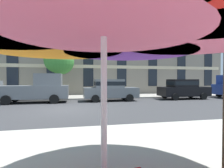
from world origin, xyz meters
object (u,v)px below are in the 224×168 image
pickup_gray (37,89)px  sedan_gray (110,89)px  sedan_black (183,89)px  street_tree_middle (59,61)px  patio_umbrella (104,17)px

pickup_gray → sedan_gray: pickup_gray is taller
sedan_gray → sedan_black: (6.73, 0.00, 0.00)m
pickup_gray → street_tree_middle: street_tree_middle is taller
street_tree_middle → patio_umbrella: street_tree_middle is taller
sedan_black → sedan_gray: bearing=180.0°
pickup_gray → patio_umbrella: 13.12m
sedan_gray → sedan_black: size_ratio=1.00×
sedan_black → patio_umbrella: 15.82m
street_tree_middle → patio_umbrella: size_ratio=1.14×
pickup_gray → patio_umbrella: size_ratio=1.22×
pickup_gray → street_tree_middle: bearing=64.1°
street_tree_middle → pickup_gray: bearing=-115.9°
sedan_gray → sedan_black: 6.73m
sedan_gray → patio_umbrella: 13.04m
pickup_gray → sedan_black: size_ratio=1.16×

